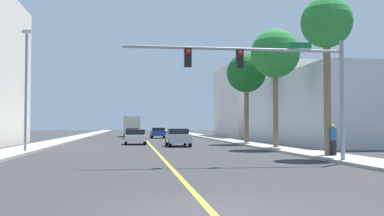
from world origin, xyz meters
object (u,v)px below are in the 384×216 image
(palm_near, at_px, (327,25))
(car_white, at_px, (135,137))
(delivery_truck, at_px, (132,126))
(palm_mid, at_px, (275,54))
(pedestrian, at_px, (333,140))
(palm_far, at_px, (246,74))
(street_lamp, at_px, (26,84))
(car_green, at_px, (132,133))
(car_blue, at_px, (158,133))
(car_silver, at_px, (178,137))
(traffic_signal_mast, at_px, (274,71))

(palm_near, bearing_deg, car_white, 120.43)
(palm_near, height_order, delivery_truck, palm_near)
(palm_mid, relative_size, pedestrian, 5.27)
(palm_near, height_order, pedestrian, palm_near)
(car_white, distance_m, delivery_truck, 26.48)
(palm_far, xyz_separation_m, delivery_truck, (-10.62, 27.05, -5.00))
(street_lamp, bearing_deg, car_green, 76.78)
(street_lamp, relative_size, car_blue, 1.95)
(car_silver, relative_size, car_blue, 1.04)
(palm_near, relative_size, delivery_truck, 1.09)
(delivery_truck, bearing_deg, street_lamp, -99.42)
(palm_far, height_order, delivery_truck, palm_far)
(car_silver, xyz_separation_m, pedestrian, (7.00, -13.84, 0.22))
(street_lamp, xyz_separation_m, palm_mid, (17.25, 2.46, 2.65))
(street_lamp, relative_size, car_white, 2.00)
(car_white, bearing_deg, delivery_truck, 90.44)
(street_lamp, relative_size, car_green, 1.73)
(palm_near, xyz_separation_m, palm_far, (0.00, 17.00, -0.70))
(traffic_signal_mast, bearing_deg, delivery_truck, 97.76)
(car_white, height_order, car_silver, car_silver)
(car_silver, height_order, pedestrian, pedestrian)
(delivery_truck, relative_size, pedestrian, 4.80)
(car_green, xyz_separation_m, car_blue, (3.48, 1.23, 0.02))
(car_blue, bearing_deg, street_lamp, -109.63)
(palm_near, bearing_deg, palm_mid, 90.41)
(palm_near, bearing_deg, palm_far, 89.98)
(pedestrian, bearing_deg, delivery_truck, -63.90)
(palm_near, height_order, car_green, palm_near)
(traffic_signal_mast, distance_m, car_white, 22.05)
(palm_near, bearing_deg, traffic_signal_mast, -141.63)
(car_green, xyz_separation_m, delivery_truck, (0.02, 9.57, 0.90))
(palm_near, xyz_separation_m, car_silver, (-6.83, 13.54, -6.54))
(traffic_signal_mast, relative_size, car_white, 2.70)
(traffic_signal_mast, relative_size, palm_mid, 1.18)
(street_lamp, distance_m, palm_far, 20.61)
(pedestrian, bearing_deg, car_blue, -66.08)
(car_silver, bearing_deg, palm_near, -63.76)
(car_white, xyz_separation_m, car_blue, (3.17, 18.13, 0.02))
(palm_far, height_order, car_silver, palm_far)
(palm_near, bearing_deg, car_silver, 116.78)
(palm_mid, distance_m, car_blue, 28.82)
(palm_mid, xyz_separation_m, car_blue, (-7.09, 27.21, -6.33))
(palm_far, bearing_deg, pedestrian, -89.46)
(palm_mid, relative_size, car_white, 2.30)
(street_lamp, bearing_deg, car_blue, 71.09)
(palm_mid, relative_size, car_green, 1.98)
(street_lamp, relative_size, palm_mid, 0.87)
(street_lamp, xyz_separation_m, car_green, (6.68, 28.44, -3.70))
(street_lamp, xyz_separation_m, car_silver, (10.48, 7.50, -3.64))
(palm_mid, distance_m, palm_far, 8.51)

